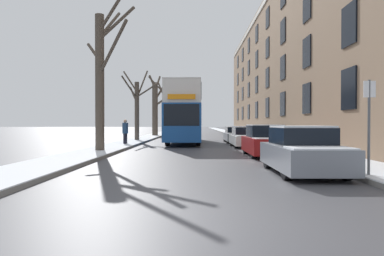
{
  "coord_description": "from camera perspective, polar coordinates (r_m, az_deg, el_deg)",
  "views": [
    {
      "loc": [
        -0.15,
        -5.39,
        1.52
      ],
      "look_at": [
        -0.41,
        15.84,
        1.25
      ],
      "focal_mm": 32.0,
      "sensor_mm": 36.0,
      "label": 1
    }
  ],
  "objects": [
    {
      "name": "pedestrian_left_sidewalk",
      "position": [
        23.91,
        -11.07,
        -0.55
      ],
      "size": [
        0.4,
        0.4,
        1.82
      ],
      "rotation": [
        0.0,
        0.0,
        4.4
      ],
      "color": "black",
      "rests_on": "ground"
    },
    {
      "name": "bare_tree_left_1",
      "position": [
        29.39,
        -9.18,
        3.58
      ],
      "size": [
        3.18,
        3.16,
        6.21
      ],
      "color": "#4C4238",
      "rests_on": "ground"
    },
    {
      "name": "parked_car_3",
      "position": [
        28.12,
        7.32,
        -1.15
      ],
      "size": [
        1.78,
        4.52,
        1.3
      ],
      "color": "slate",
      "rests_on": "ground"
    },
    {
      "name": "parked_car_0",
      "position": [
        10.97,
        17.91,
        -3.74
      ],
      "size": [
        1.82,
        4.03,
        1.46
      ],
      "color": "slate",
      "rests_on": "ground"
    },
    {
      "name": "ground_plane",
      "position": [
        5.6,
        2.29,
        -15.0
      ],
      "size": [
        320.0,
        320.0,
        0.0
      ],
      "primitive_type": "plane",
      "color": "#424247"
    },
    {
      "name": "sidewalk_left",
      "position": [
        58.63,
        -4.34,
        -0.7
      ],
      "size": [
        2.3,
        130.0,
        0.16
      ],
      "color": "slate",
      "rests_on": "ground"
    },
    {
      "name": "bare_tree_left_3",
      "position": [
        52.39,
        -4.72,
        3.34
      ],
      "size": [
        3.88,
        2.62,
        8.8
      ],
      "color": "#4C4238",
      "rests_on": "ground"
    },
    {
      "name": "bare_tree_left_2",
      "position": [
        40.92,
        -6.07,
        3.67
      ],
      "size": [
        2.68,
        2.99,
        7.53
      ],
      "color": "#4C4238",
      "rests_on": "ground"
    },
    {
      "name": "parked_car_2",
      "position": [
        22.77,
        8.88,
        -1.53
      ],
      "size": [
        1.75,
        4.53,
        1.36
      ],
      "color": "silver",
      "rests_on": "ground"
    },
    {
      "name": "parked_car_1",
      "position": [
        16.42,
        12.09,
        -2.23
      ],
      "size": [
        1.72,
        4.0,
        1.48
      ],
      "color": "maroon",
      "rests_on": "ground"
    },
    {
      "name": "sidewalk_right",
      "position": [
        58.66,
        6.03,
        -0.7
      ],
      "size": [
        2.3,
        130.0,
        0.16
      ],
      "color": "slate",
      "rests_on": "ground"
    },
    {
      "name": "bare_tree_left_0",
      "position": [
        18.41,
        -14.84,
        8.65
      ],
      "size": [
        2.97,
        4.16,
        8.05
      ],
      "color": "#4C4238",
      "rests_on": "ground"
    },
    {
      "name": "street_sign_post",
      "position": [
        10.24,
        27.41,
        0.74
      ],
      "size": [
        0.32,
        0.07,
        2.69
      ],
      "color": "#4C4F54",
      "rests_on": "ground"
    },
    {
      "name": "double_decker_bus",
      "position": [
        27.12,
        -1.23,
        2.78
      ],
      "size": [
        2.51,
        11.76,
        4.42
      ],
      "color": "#194C99",
      "rests_on": "ground"
    },
    {
      "name": "terrace_facade_right",
      "position": [
        36.57,
        18.59,
        9.09
      ],
      "size": [
        9.1,
        50.98,
        13.73
      ],
      "color": "#8C7056",
      "rests_on": "ground"
    }
  ]
}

